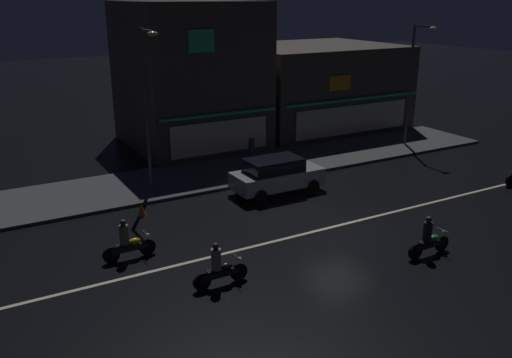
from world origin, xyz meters
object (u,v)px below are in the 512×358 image
object	(u,v)px
streetlamp_east	(413,75)
motorcycle_trailing_far	(127,242)
motorcycle_lead	(219,268)
motorcycle_opposite_lane	(429,239)
parked_car_near_kerb	(276,175)
traffic_cone	(142,210)
streetlamp_mid	(148,98)
pedestrian_on_sidewalk	(252,152)

from	to	relation	value
streetlamp_east	motorcycle_trailing_far	xyz separation A→B (m)	(-19.45, -6.40, -3.70)
streetlamp_east	motorcycle_trailing_far	world-z (taller)	streetlamp_east
motorcycle_lead	motorcycle_opposite_lane	distance (m)	7.57
motorcycle_lead	parked_car_near_kerb	bearing A→B (deg)	-127.28
traffic_cone	motorcycle_trailing_far	bearing A→B (deg)	-114.98
streetlamp_mid	motorcycle_trailing_far	size ratio (longest dim) A/B	3.87
streetlamp_mid	pedestrian_on_sidewalk	bearing A→B (deg)	9.30
streetlamp_mid	parked_car_near_kerb	xyz separation A→B (m)	(5.05, -2.82, -3.59)
streetlamp_east	motorcycle_opposite_lane	xyz separation A→B (m)	(-10.11, -11.38, -3.70)
streetlamp_mid	motorcycle_lead	bearing A→B (deg)	-96.73
streetlamp_east	traffic_cone	world-z (taller)	streetlamp_east
traffic_cone	motorcycle_opposite_lane	bearing A→B (deg)	-48.27
pedestrian_on_sidewalk	motorcycle_trailing_far	xyz separation A→B (m)	(-8.90, -7.08, -0.32)
motorcycle_lead	streetlamp_mid	bearing A→B (deg)	-90.83
streetlamp_mid	streetlamp_east	distance (m)	16.38
pedestrian_on_sidewalk	motorcycle_opposite_lane	bearing A→B (deg)	-68.80
traffic_cone	streetlamp_east	bearing A→B (deg)	8.95
parked_car_near_kerb	pedestrian_on_sidewalk	bearing A→B (deg)	-101.66
parked_car_near_kerb	traffic_cone	world-z (taller)	parked_car_near_kerb
streetlamp_mid	pedestrian_on_sidewalk	xyz separation A→B (m)	(5.83, 0.95, -3.51)
streetlamp_mid	pedestrian_on_sidewalk	world-z (taller)	streetlamp_mid
pedestrian_on_sidewalk	motorcycle_lead	distance (m)	12.45
motorcycle_trailing_far	streetlamp_east	bearing A→B (deg)	11.24
streetlamp_east	pedestrian_on_sidewalk	distance (m)	11.10
motorcycle_opposite_lane	traffic_cone	bearing A→B (deg)	-48.86
streetlamp_east	traffic_cone	bearing A→B (deg)	-171.05
motorcycle_lead	motorcycle_opposite_lane	size ratio (longest dim) A/B	1.00
parked_car_near_kerb	traffic_cone	bearing A→B (deg)	-2.61
streetlamp_mid	traffic_cone	size ratio (longest dim) A/B	13.37
streetlamp_east	traffic_cone	size ratio (longest dim) A/B	12.93
motorcycle_opposite_lane	motorcycle_trailing_far	bearing A→B (deg)	-28.70
streetlamp_mid	parked_car_near_kerb	distance (m)	6.81
streetlamp_mid	streetlamp_east	bearing A→B (deg)	0.96
streetlamp_east	motorcycle_opposite_lane	world-z (taller)	streetlamp_east
pedestrian_on_sidewalk	motorcycle_lead	bearing A→B (deg)	-104.74
streetlamp_mid	motorcycle_lead	world-z (taller)	streetlamp_mid
streetlamp_mid	traffic_cone	distance (m)	5.08
streetlamp_mid	streetlamp_east	world-z (taller)	streetlamp_mid
parked_car_near_kerb	motorcycle_trailing_far	xyz separation A→B (m)	(-8.12, -3.31, -0.24)
streetlamp_mid	motorcycle_opposite_lane	world-z (taller)	streetlamp_mid
parked_car_near_kerb	motorcycle_lead	bearing A→B (deg)	46.82
parked_car_near_kerb	motorcycle_trailing_far	world-z (taller)	parked_car_near_kerb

